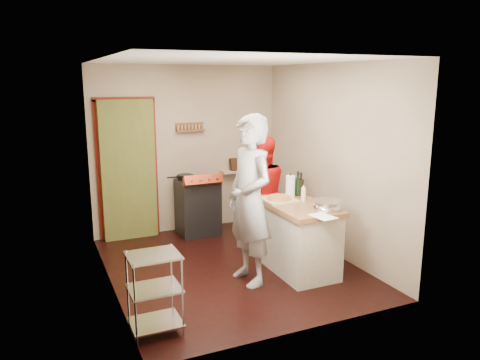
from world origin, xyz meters
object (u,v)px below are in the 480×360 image
Objects in this scene: wire_shelving at (155,290)px; person_red at (261,193)px; island at (298,235)px; person_stripe at (250,201)px; stove at (198,206)px.

person_red reaches higher than wire_shelving.
island is 0.65× the size of person_stripe.
person_stripe reaches higher than island.
island is 0.88m from person_stripe.
stove is at bearing 110.00° from island.
wire_shelving is at bearing -69.33° from person_stripe.
wire_shelving is 0.40× the size of person_stripe.
island is at bearing 20.25° from wire_shelving.
person_red is at bearing 40.62° from wire_shelving.
stove reaches higher than wire_shelving.
person_stripe is 1.25× the size of person_red.
wire_shelving is 2.62m from person_red.
person_red reaches higher than island.
stove is 0.62× the size of person_red.
person_red is (0.65, 1.00, -0.20)m from person_stripe.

